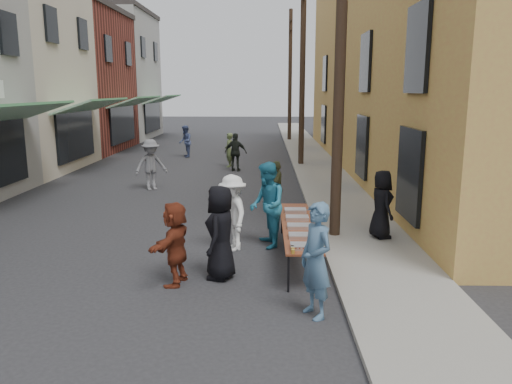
{
  "coord_description": "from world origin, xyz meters",
  "views": [
    {
      "loc": [
        2.59,
        -8.82,
        3.58
      ],
      "look_at": [
        2.38,
        2.27,
        1.3
      ],
      "focal_mm": 35.0,
      "sensor_mm": 36.0,
      "label": 1
    }
  ],
  "objects_px": {
    "guest_front_c": "(267,205)",
    "utility_pole_mid": "(302,70)",
    "server": "(381,204)",
    "serving_table": "(298,226)",
    "utility_pole_far": "(290,76)",
    "utility_pole_near": "(341,49)",
    "guest_front_a": "(221,232)",
    "catering_tray_sausage": "(304,246)"
  },
  "relations": [
    {
      "from": "guest_front_a",
      "to": "server",
      "type": "height_order",
      "value": "guest_front_a"
    },
    {
      "from": "serving_table",
      "to": "catering_tray_sausage",
      "type": "xyz_separation_m",
      "value": [
        -0.0,
        -1.65,
        0.08
      ]
    },
    {
      "from": "guest_front_a",
      "to": "server",
      "type": "relative_size",
      "value": 1.12
    },
    {
      "from": "utility_pole_mid",
      "to": "utility_pole_far",
      "type": "relative_size",
      "value": 1.0
    },
    {
      "from": "catering_tray_sausage",
      "to": "guest_front_c",
      "type": "xyz_separation_m",
      "value": [
        -0.67,
        2.43,
        0.2
      ]
    },
    {
      "from": "utility_pole_near",
      "to": "server",
      "type": "height_order",
      "value": "utility_pole_near"
    },
    {
      "from": "utility_pole_mid",
      "to": "utility_pole_far",
      "type": "xyz_separation_m",
      "value": [
        0.0,
        12.0,
        0.0
      ]
    },
    {
      "from": "guest_front_a",
      "to": "catering_tray_sausage",
      "type": "bearing_deg",
      "value": 84.67
    },
    {
      "from": "utility_pole_mid",
      "to": "catering_tray_sausage",
      "type": "xyz_separation_m",
      "value": [
        -0.99,
        -15.14,
        -3.71
      ]
    },
    {
      "from": "utility_pole_mid",
      "to": "server",
      "type": "distance_m",
      "value": 12.79
    },
    {
      "from": "utility_pole_far",
      "to": "guest_front_a",
      "type": "relative_size",
      "value": 4.95
    },
    {
      "from": "utility_pole_mid",
      "to": "utility_pole_far",
      "type": "distance_m",
      "value": 12.0
    },
    {
      "from": "serving_table",
      "to": "guest_front_a",
      "type": "distance_m",
      "value": 1.98
    },
    {
      "from": "catering_tray_sausage",
      "to": "guest_front_c",
      "type": "relative_size",
      "value": 0.25
    },
    {
      "from": "catering_tray_sausage",
      "to": "guest_front_a",
      "type": "height_order",
      "value": "guest_front_a"
    },
    {
      "from": "utility_pole_far",
      "to": "server",
      "type": "height_order",
      "value": "utility_pole_far"
    },
    {
      "from": "serving_table",
      "to": "guest_front_c",
      "type": "xyz_separation_m",
      "value": [
        -0.67,
        0.78,
        0.28
      ]
    },
    {
      "from": "utility_pole_mid",
      "to": "server",
      "type": "height_order",
      "value": "utility_pole_mid"
    },
    {
      "from": "guest_front_c",
      "to": "server",
      "type": "xyz_separation_m",
      "value": [
        2.72,
        0.47,
        -0.08
      ]
    },
    {
      "from": "utility_pole_near",
      "to": "server",
      "type": "distance_m",
      "value": 3.75
    },
    {
      "from": "utility_pole_mid",
      "to": "utility_pole_far",
      "type": "height_order",
      "value": "same"
    },
    {
      "from": "utility_pole_near",
      "to": "serving_table",
      "type": "height_order",
      "value": "utility_pole_near"
    },
    {
      "from": "guest_front_c",
      "to": "catering_tray_sausage",
      "type": "bearing_deg",
      "value": 4.63
    },
    {
      "from": "server",
      "to": "guest_front_c",
      "type": "bearing_deg",
      "value": 88.16
    },
    {
      "from": "catering_tray_sausage",
      "to": "guest_front_a",
      "type": "bearing_deg",
      "value": 163.76
    },
    {
      "from": "utility_pole_mid",
      "to": "guest_front_a",
      "type": "relative_size",
      "value": 4.95
    },
    {
      "from": "guest_front_c",
      "to": "utility_pole_mid",
      "type": "bearing_deg",
      "value": 161.77
    },
    {
      "from": "serving_table",
      "to": "server",
      "type": "xyz_separation_m",
      "value": [
        2.05,
        1.25,
        0.2
      ]
    },
    {
      "from": "serving_table",
      "to": "server",
      "type": "relative_size",
      "value": 2.46
    },
    {
      "from": "utility_pole_near",
      "to": "utility_pole_mid",
      "type": "relative_size",
      "value": 1.0
    },
    {
      "from": "utility_pole_near",
      "to": "catering_tray_sausage",
      "type": "xyz_separation_m",
      "value": [
        -0.99,
        -3.14,
        -3.71
      ]
    },
    {
      "from": "serving_table",
      "to": "utility_pole_mid",
      "type": "bearing_deg",
      "value": 85.78
    },
    {
      "from": "guest_front_a",
      "to": "guest_front_c",
      "type": "relative_size",
      "value": 0.92
    },
    {
      "from": "utility_pole_mid",
      "to": "serving_table",
      "type": "distance_m",
      "value": 14.05
    },
    {
      "from": "serving_table",
      "to": "server",
      "type": "bearing_deg",
      "value": 31.42
    },
    {
      "from": "utility_pole_mid",
      "to": "guest_front_a",
      "type": "distance_m",
      "value": 15.33
    },
    {
      "from": "serving_table",
      "to": "catering_tray_sausage",
      "type": "bearing_deg",
      "value": -90.0
    },
    {
      "from": "utility_pole_far",
      "to": "server",
      "type": "xyz_separation_m",
      "value": [
        1.06,
        -24.24,
        -3.59
      ]
    },
    {
      "from": "guest_front_c",
      "to": "server",
      "type": "bearing_deg",
      "value": 89.12
    },
    {
      "from": "utility_pole_near",
      "to": "guest_front_a",
      "type": "bearing_deg",
      "value": -133.61
    },
    {
      "from": "utility_pole_mid",
      "to": "catering_tray_sausage",
      "type": "distance_m",
      "value": 15.62
    },
    {
      "from": "serving_table",
      "to": "guest_front_c",
      "type": "distance_m",
      "value": 1.06
    }
  ]
}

